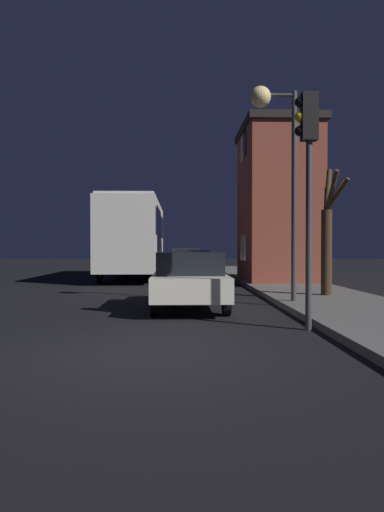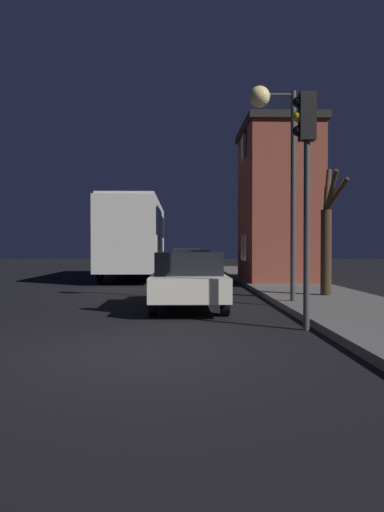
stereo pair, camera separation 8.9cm
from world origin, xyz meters
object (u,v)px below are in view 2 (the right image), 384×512
object	(u,v)px
bus	(135,233)
car_mid_lane	(191,266)
traffic_light	(305,161)
car_near_lane	(188,278)
car_far_lane	(187,260)
streetlamp	(273,134)
bare_tree	(327,231)

from	to	relation	value
bus	car_mid_lane	bearing A→B (deg)	-47.30
bus	traffic_light	bearing A→B (deg)	-73.58
car_near_lane	car_far_lane	world-z (taller)	car_far_lane
car_near_lane	car_mid_lane	xyz separation A→B (m)	(0.28, 9.32, -0.03)
car_near_lane	traffic_light	bearing A→B (deg)	-58.37
streetlamp	traffic_light	distance (m)	3.96
bare_tree	bus	distance (m)	12.41
traffic_light	car_near_lane	distance (m)	4.79
streetlamp	bare_tree	xyz separation A→B (m)	(1.96, 1.68, -2.50)
bus	bare_tree	bearing A→B (deg)	-57.30
car_far_lane	streetlamp	bearing A→B (deg)	-83.49
traffic_light	car_far_lane	distance (m)	21.91
car_mid_lane	bus	bearing A→B (deg)	132.70
streetlamp	car_far_lane	world-z (taller)	streetlamp
bare_tree	car_near_lane	bearing A→B (deg)	-155.59
bus	car_near_lane	xyz separation A→B (m)	(2.51, -12.35, -1.51)
car_mid_lane	car_near_lane	bearing A→B (deg)	-91.74
streetlamp	traffic_light	world-z (taller)	streetlamp
car_mid_lane	car_far_lane	world-z (taller)	car_far_lane
car_near_lane	bus	bearing A→B (deg)	101.51
traffic_light	car_near_lane	world-z (taller)	traffic_light
traffic_light	car_far_lane	bearing A→B (deg)	95.21
car_far_lane	car_near_lane	bearing A→B (deg)	-90.57
streetlamp	car_near_lane	bearing A→B (deg)	-174.28
bare_tree	bus	bearing A→B (deg)	122.70
streetlamp	traffic_light	xyz separation A→B (m)	(-0.07, -3.73, -1.33)
traffic_light	car_mid_lane	xyz separation A→B (m)	(-1.88, 12.82, -2.47)
bare_tree	car_near_lane	size ratio (longest dim) A/B	0.82
streetlamp	bare_tree	world-z (taller)	streetlamp
bus	car_mid_lane	world-z (taller)	bus
bare_tree	car_mid_lane	distance (m)	8.48
bus	car_near_lane	size ratio (longest dim) A/B	2.16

